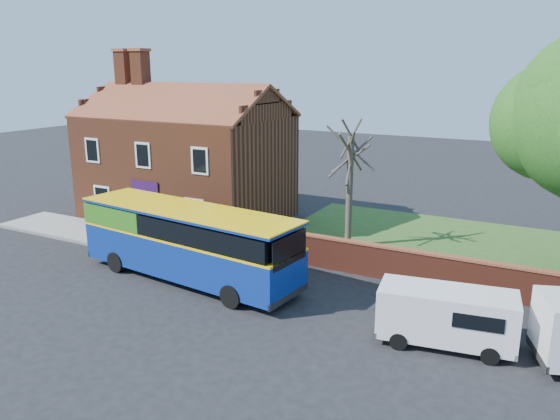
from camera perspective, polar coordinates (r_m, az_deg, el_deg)
The scene contains 9 objects.
ground at distance 23.74m, azimuth -12.85°, elevation -9.32°, with size 120.00×120.00×0.00m, color black.
pavement at distance 32.15m, azimuth -15.68°, elevation -2.93°, with size 18.00×3.50×0.12m, color gray.
kerb at distance 30.98m, azimuth -17.90°, elevation -3.75°, with size 18.00×0.15×0.14m, color slate.
grass_strip at distance 30.71m, azimuth 23.86°, elevation -4.59°, with size 26.00×12.00×0.04m, color #426B28.
shop_building at distance 35.59m, azimuth -9.72°, elevation 4.67°, with size 12.30×8.13×10.50m.
boundary_wall at distance 24.80m, azimuth 22.85°, elevation -7.05°, with size 22.00×0.38×1.60m.
bus at distance 25.39m, azimuth -10.15°, elevation -2.93°, with size 11.37×4.04×3.39m.
van_near at distance 20.24m, azimuth 17.04°, elevation -10.44°, with size 4.89×2.55×2.05m.
bare_tree at distance 29.24m, azimuth 7.28°, elevation 2.50°, with size 2.47×2.94×6.58m.
Camera 1 is at (14.53, -16.15, 9.56)m, focal length 35.00 mm.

